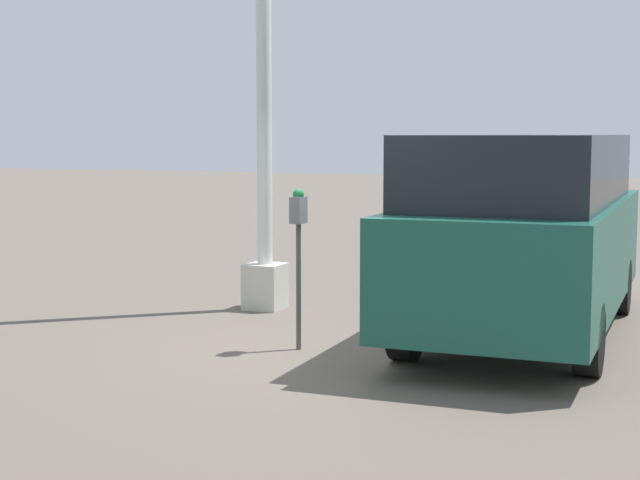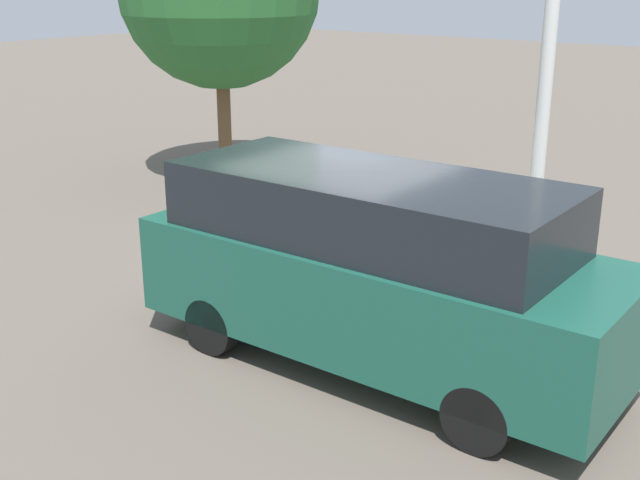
% 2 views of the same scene
% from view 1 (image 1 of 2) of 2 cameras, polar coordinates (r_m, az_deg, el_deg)
% --- Properties ---
extents(ground_plane, '(80.00, 80.00, 0.00)m').
position_cam_1_polar(ground_plane, '(9.62, 1.30, -6.49)').
color(ground_plane, '#60564C').
extents(parking_meter_near, '(0.20, 0.11, 1.58)m').
position_cam_1_polar(parking_meter_near, '(9.52, -1.26, 0.49)').
color(parking_meter_near, '#4C4C4C').
rests_on(parking_meter_near, ground).
extents(parking_meter_far, '(0.20, 0.11, 1.42)m').
position_cam_1_polar(parking_meter_far, '(15.91, 8.18, 2.29)').
color(parking_meter_far, '#4C4C4C').
rests_on(parking_meter_far, ground).
extents(lamp_post, '(0.44, 0.44, 6.83)m').
position_cam_1_polar(lamp_post, '(11.75, -3.27, 8.18)').
color(lamp_post, beige).
rests_on(lamp_post, ground).
extents(parked_van, '(5.22, 1.96, 2.10)m').
position_cam_1_polar(parked_van, '(10.44, 11.90, 0.67)').
color(parked_van, '#195142').
rests_on(parked_van, ground).
extents(fire_hydrant, '(0.17, 0.17, 0.70)m').
position_cam_1_polar(fire_hydrant, '(16.46, 7.35, 0.00)').
color(fire_hydrant, gold).
rests_on(fire_hydrant, ground).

